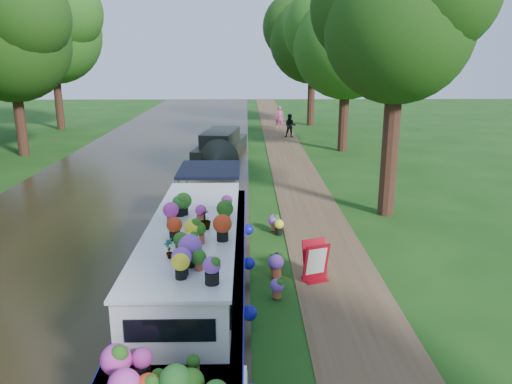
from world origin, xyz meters
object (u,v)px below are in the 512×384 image
object	(u,v)px
sandwich_board	(315,263)
pedestrian_dark	(290,126)
plant_boat	(194,268)
pedestrian_pink	(280,117)
second_boat	(221,145)

from	to	relation	value
sandwich_board	pedestrian_dark	world-z (taller)	pedestrian_dark
plant_boat	pedestrian_pink	world-z (taller)	plant_boat
sandwich_board	pedestrian_dark	xyz separation A→B (m)	(1.25, 22.18, 0.32)
second_boat	pedestrian_dark	xyz separation A→B (m)	(4.38, 6.08, 0.25)
plant_boat	pedestrian_pink	size ratio (longest dim) A/B	8.05
pedestrian_pink	plant_boat	bearing A→B (deg)	-100.50
plant_boat	pedestrian_pink	xyz separation A→B (m)	(3.65, 27.30, 0.02)
second_boat	pedestrian_dark	size ratio (longest dim) A/B	4.71
second_boat	sandwich_board	xyz separation A→B (m)	(3.13, -16.10, -0.07)
pedestrian_dark	pedestrian_pink	bearing A→B (deg)	105.95
pedestrian_dark	plant_boat	bearing A→B (deg)	-90.52
second_boat	pedestrian_dark	distance (m)	7.50
second_boat	sandwich_board	distance (m)	16.40
sandwich_board	pedestrian_pink	world-z (taller)	pedestrian_pink
pedestrian_dark	sandwich_board	bearing A→B (deg)	-83.73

